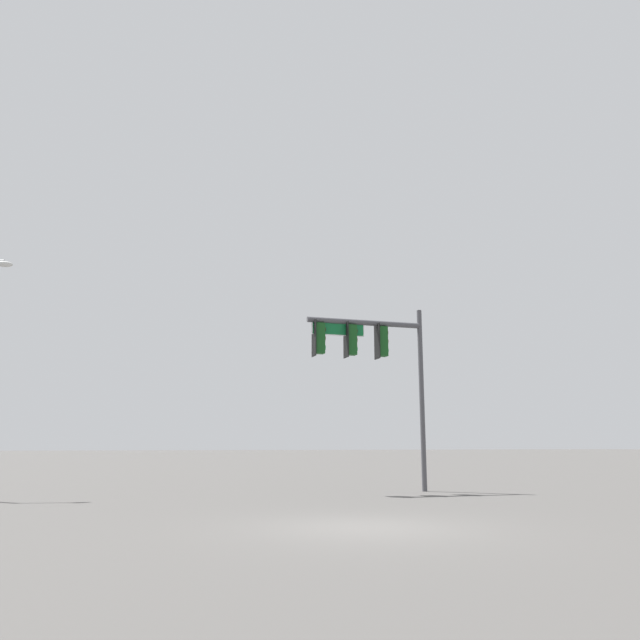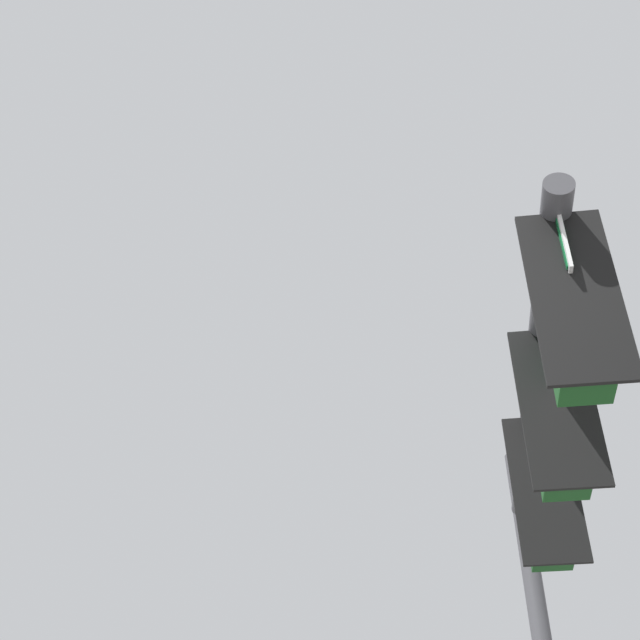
# 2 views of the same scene
# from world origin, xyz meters

# --- Properties ---
(signal_pole_near) EXTENTS (4.48, 0.62, 6.63)m
(signal_pole_near) POSITION_xyz_m (-3.95, -8.57, 5.02)
(signal_pole_near) COLOR #47474C
(signal_pole_near) RESTS_ON ground_plane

